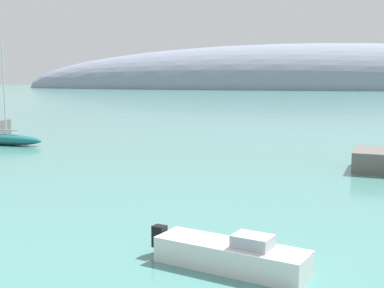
% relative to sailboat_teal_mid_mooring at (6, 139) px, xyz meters
% --- Properties ---
extents(distant_ridge, '(275.95, 60.44, 40.31)m').
position_rel_sailboat_teal_mid_mooring_xyz_m(distant_ridge, '(32.13, 198.72, -0.53)').
color(distant_ridge, gray).
rests_on(distant_ridge, ground).
extents(sailboat_teal_mid_mooring, '(7.56, 2.73, 9.04)m').
position_rel_sailboat_teal_mid_mooring_xyz_m(sailboat_teal_mid_mooring, '(0.00, 0.00, 0.00)').
color(sailboat_teal_mid_mooring, '#1E6B70').
rests_on(sailboat_teal_mid_mooring, water).
extents(motorboat_white_foreground, '(5.45, 2.98, 1.23)m').
position_rel_sailboat_teal_mid_mooring_xyz_m(motorboat_white_foreground, '(23.33, -25.61, -0.07)').
color(motorboat_white_foreground, white).
rests_on(motorboat_white_foreground, water).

